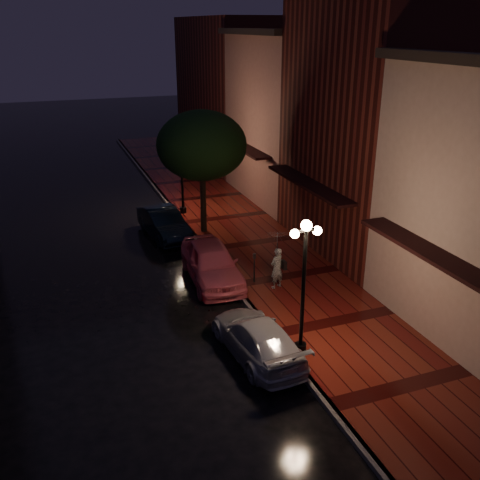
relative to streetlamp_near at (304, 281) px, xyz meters
name	(u,v)px	position (x,y,z in m)	size (l,w,h in m)	color
ground	(234,288)	(-0.35, 5.00, -2.60)	(120.00, 120.00, 0.00)	black
sidewalk	(287,278)	(1.90, 5.00, -2.53)	(4.50, 60.00, 0.15)	#4D100D
curb	(234,287)	(-0.35, 5.00, -2.53)	(0.25, 60.00, 0.15)	#595451
storefront_mid	(373,126)	(6.65, 7.00, 2.90)	(5.00, 8.00, 11.00)	#511914
storefront_far	(291,120)	(6.65, 15.00, 1.90)	(5.00, 8.00, 9.00)	#8C5951
storefront_extra	(231,92)	(6.65, 25.00, 2.40)	(5.00, 12.00, 10.00)	#511914
streetlamp_near	(304,281)	(0.00, 0.00, 0.00)	(0.96, 0.36, 4.31)	black
streetlamp_far	(181,168)	(0.00, 14.00, 0.00)	(0.96, 0.36, 4.31)	black
street_tree	(202,148)	(0.26, 10.99, 1.64)	(4.16, 4.16, 5.80)	black
pink_car	(212,263)	(-0.95, 5.95, -1.82)	(1.85, 4.59, 1.56)	#EC6172
navy_car	(164,223)	(-1.65, 11.29, -1.91)	(1.45, 4.17, 1.37)	black
silver_car	(257,338)	(-1.21, 0.53, -1.99)	(1.71, 4.21, 1.22)	#ADAEB5
woman_with_umbrella	(277,251)	(1.10, 4.26, -0.95)	(0.94, 0.96, 2.27)	beige
parking_meter	(254,265)	(0.47, 4.98, -1.72)	(0.12, 0.10, 1.20)	black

